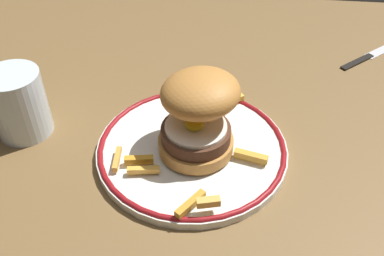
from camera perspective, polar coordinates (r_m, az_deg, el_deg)
ground_plane at (r=66.40cm, az=3.21°, el=-1.74°), size 112.09×97.00×4.00cm
dinner_plate at (r=61.03cm, az=0.00°, el=-2.67°), size 26.70×26.70×1.60cm
burger at (r=56.94cm, az=0.84°, el=2.15°), size 14.05×13.84×11.26cm
fries_pile at (r=60.48cm, az=0.64°, el=-1.42°), size 20.60×24.89×1.98cm
water_glass at (r=67.20cm, az=-21.67°, el=2.51°), size 7.96×7.96×9.96cm
knife at (r=88.30cm, az=22.28°, el=8.80°), size 14.40×13.13×0.70cm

